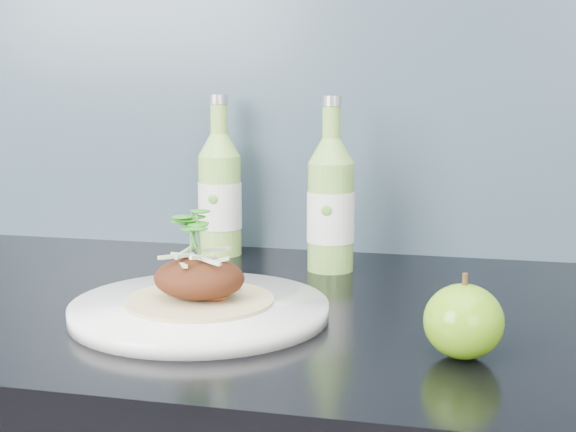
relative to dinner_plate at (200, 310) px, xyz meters
name	(u,v)px	position (x,y,z in m)	size (l,w,h in m)	color
subway_backsplash	(322,3)	(0.06, 0.37, 0.34)	(4.00, 0.02, 0.70)	#688AA3
dinner_plate	(200,310)	(0.00, 0.00, 0.00)	(0.35, 0.35, 0.02)	white
pork_taco	(199,275)	(0.00, 0.00, 0.04)	(0.15, 0.15, 0.10)	tan
green_apple	(464,321)	(0.27, -0.06, 0.03)	(0.09, 0.09, 0.08)	#5F9910
cider_bottle_left	(220,195)	(-0.08, 0.30, 0.08)	(0.08, 0.08, 0.22)	#8EC652
cider_bottle_right	(331,205)	(0.09, 0.24, 0.08)	(0.08, 0.08, 0.22)	#82B74C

